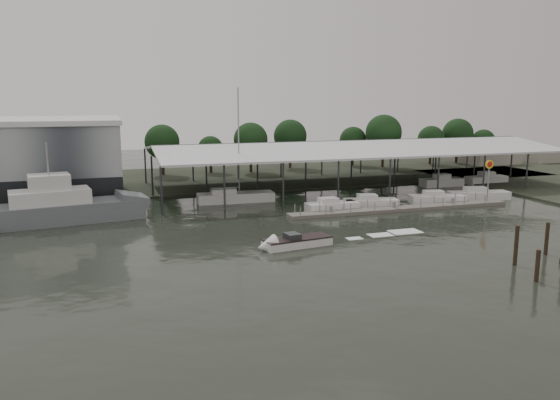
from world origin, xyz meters
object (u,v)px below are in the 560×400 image
object	(u,v)px
shell_fuel_sign	(489,173)
speedboat_underway	(291,243)
white_sailboat	(234,197)
grey_trawler	(63,208)

from	to	relation	value
shell_fuel_sign	speedboat_underway	size ratio (longest dim) A/B	0.31
white_sailboat	speedboat_underway	world-z (taller)	white_sailboat
grey_trawler	speedboat_underway	size ratio (longest dim) A/B	1.00
shell_fuel_sign	grey_trawler	xyz separation A→B (m)	(-49.43, 5.67, -2.35)
white_sailboat	grey_trawler	bearing A→B (deg)	-161.62
shell_fuel_sign	speedboat_underway	xyz separation A→B (m)	(-29.64, -11.23, -3.53)
grey_trawler	white_sailboat	distance (m)	20.72
speedboat_underway	grey_trawler	bearing A→B (deg)	-48.90
shell_fuel_sign	grey_trawler	bearing A→B (deg)	173.46
shell_fuel_sign	speedboat_underway	distance (m)	31.89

